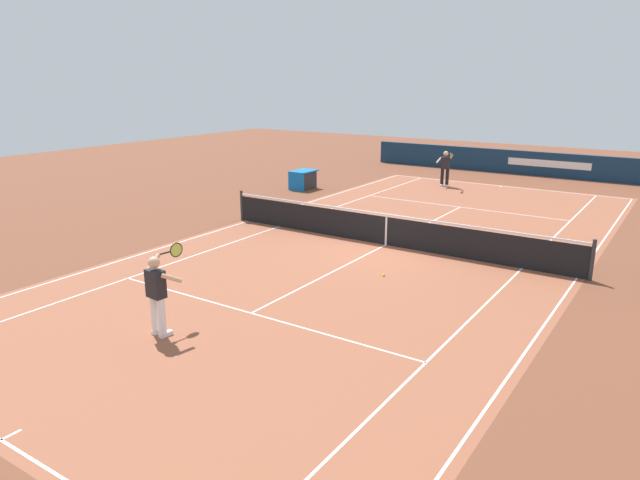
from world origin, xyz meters
TOP-DOWN VIEW (x-y plane):
  - ground_plane at (0.00, 0.00)m, footprint 60.00×60.00m
  - court_slab at (0.00, 0.00)m, footprint 24.20×11.40m
  - court_line_markings at (0.00, 0.00)m, footprint 23.85×11.05m
  - tennis_net at (0.00, 0.00)m, footprint 0.10×11.70m
  - stadium_barrier at (-15.90, 0.00)m, footprint 0.26×17.00m
  - tennis_player_near at (8.24, -0.80)m, footprint 1.11×0.77m
  - tennis_player_far at (-10.37, -2.26)m, footprint 1.01×0.84m
  - tennis_ball at (2.62, 1.29)m, footprint 0.07×0.07m
  - equipment_cart_tarped at (-6.14, -7.42)m, footprint 1.25×0.84m

SIDE VIEW (x-z plane):
  - ground_plane at x=0.00m, z-range 0.00..0.00m
  - court_slab at x=0.00m, z-range 0.00..0.00m
  - court_line_markings at x=0.00m, z-range 0.00..0.01m
  - tennis_ball at x=2.62m, z-range 0.00..0.07m
  - equipment_cart_tarped at x=-6.14m, z-range 0.01..0.86m
  - tennis_net at x=0.00m, z-range -0.05..1.03m
  - stadium_barrier at x=-15.90m, z-range 0.00..1.24m
  - tennis_player_near at x=8.24m, z-range 0.08..1.78m
  - tennis_player_far at x=-10.37m, z-range 0.08..1.78m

